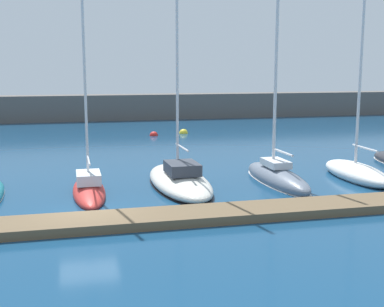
# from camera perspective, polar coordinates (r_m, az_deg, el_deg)

# --- Properties ---
(ground_plane) EXTENTS (121.97, 121.97, 0.00)m
(ground_plane) POSITION_cam_1_polar(r_m,az_deg,el_deg) (22.02, -11.75, -6.95)
(ground_plane) COLOR navy
(dock_pier) EXTENTS (46.20, 2.17, 0.37)m
(dock_pier) POSITION_cam_1_polar(r_m,az_deg,el_deg) (20.47, -11.62, -7.68)
(dock_pier) COLOR brown
(dock_pier) RESTS_ON ground_plane
(breakwater_seawall) EXTENTS (109.78, 3.07, 3.04)m
(breakwater_seawall) POSITION_cam_1_polar(r_m,az_deg,el_deg) (61.65, -12.99, 5.05)
(breakwater_seawall) COLOR #5B5651
(breakwater_seawall) RESTS_ON ground_plane
(sailboat_red_fifth) EXTENTS (1.62, 6.43, 13.41)m
(sailboat_red_fifth) POSITION_cam_1_polar(r_m,az_deg,el_deg) (25.70, -11.60, -3.81)
(sailboat_red_fifth) COLOR #B72D28
(sailboat_red_fifth) RESTS_ON ground_plane
(sailboat_ivory_sixth) EXTENTS (3.04, 8.40, 14.95)m
(sailboat_ivory_sixth) POSITION_cam_1_polar(r_m,az_deg,el_deg) (26.67, -1.43, -3.01)
(sailboat_ivory_sixth) COLOR silver
(sailboat_ivory_sixth) RESTS_ON ground_plane
(sailboat_slate_seventh) EXTENTS (1.95, 7.34, 12.35)m
(sailboat_slate_seventh) POSITION_cam_1_polar(r_m,az_deg,el_deg) (28.05, 9.57, -2.50)
(sailboat_slate_seventh) COLOR slate
(sailboat_slate_seventh) RESTS_ON ground_plane
(sailboat_white_eighth) EXTENTS (2.30, 6.31, 10.89)m
(sailboat_white_eighth) POSITION_cam_1_polar(r_m,az_deg,el_deg) (30.08, 18.11, -1.94)
(sailboat_white_eighth) COLOR white
(sailboat_white_eighth) RESTS_ON ground_plane
(mooring_buoy_red) EXTENTS (0.78, 0.78, 0.78)m
(mooring_buoy_red) POSITION_cam_1_polar(r_m,az_deg,el_deg) (46.98, -4.35, 2.03)
(mooring_buoy_red) COLOR red
(mooring_buoy_red) RESTS_ON ground_plane
(mooring_buoy_yellow) EXTENTS (0.85, 0.85, 0.85)m
(mooring_buoy_yellow) POSITION_cam_1_polar(r_m,az_deg,el_deg) (48.46, -0.97, 2.29)
(mooring_buoy_yellow) COLOR yellow
(mooring_buoy_yellow) RESTS_ON ground_plane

